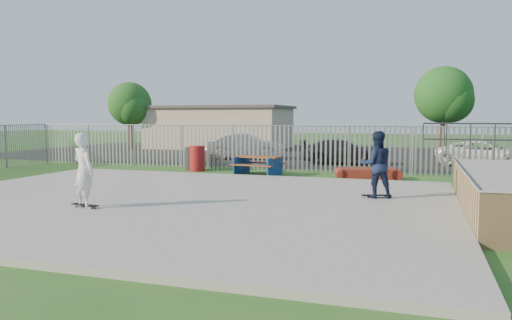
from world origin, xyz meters
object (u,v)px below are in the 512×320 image
(trash_bin_red, at_px, (197,158))
(car_white, at_px, (485,154))
(tree_mid, at_px, (444,95))
(skater_white, at_px, (84,170))
(funbox, at_px, (368,174))
(trash_bin_grey, at_px, (192,158))
(car_silver, at_px, (247,146))
(skater_navy, at_px, (376,164))
(picnic_table, at_px, (258,165))
(car_dark, at_px, (343,152))
(tree_left, at_px, (130,104))

(trash_bin_red, bearing_deg, car_white, 25.99)
(tree_mid, height_order, skater_white, tree_mid)
(funbox, height_order, trash_bin_grey, trash_bin_grey)
(car_white, bearing_deg, car_silver, 103.18)
(car_white, xyz_separation_m, skater_white, (-10.87, -15.73, 0.44))
(tree_mid, bearing_deg, skater_white, -111.11)
(car_white, xyz_separation_m, tree_mid, (-1.61, 8.24, 3.14))
(trash_bin_grey, xyz_separation_m, car_white, (12.75, 5.62, 0.12))
(skater_navy, bearing_deg, trash_bin_grey, -53.45)
(skater_white, bearing_deg, tree_mid, -89.13)
(picnic_table, xyz_separation_m, skater_white, (-1.56, -9.17, 0.68))
(trash_bin_red, distance_m, car_silver, 6.41)
(tree_mid, distance_m, skater_navy, 20.47)
(car_white, bearing_deg, skater_white, 160.41)
(trash_bin_red, height_order, tree_mid, tree_mid)
(car_silver, bearing_deg, car_dark, -118.27)
(picnic_table, relative_size, car_silver, 0.47)
(car_white, relative_size, skater_white, 2.38)
(trash_bin_grey, xyz_separation_m, skater_navy, (8.64, -6.29, 0.56))
(skater_navy, bearing_deg, car_dark, -94.33)
(car_dark, bearing_deg, picnic_table, 145.53)
(skater_white, bearing_deg, tree_left, -38.21)
(trash_bin_red, xyz_separation_m, skater_white, (1.45, -9.73, 0.52))
(picnic_table, bearing_deg, tree_left, 145.65)
(car_dark, bearing_deg, funbox, -171.30)
(funbox, relative_size, skater_navy, 1.21)
(car_silver, xyz_separation_m, car_dark, (5.59, -1.37, -0.10))
(trash_bin_red, relative_size, tree_mid, 0.20)
(car_silver, bearing_deg, funbox, -147.87)
(trash_bin_grey, bearing_deg, tree_left, 131.82)
(tree_left, bearing_deg, car_white, -15.45)
(picnic_table, height_order, trash_bin_red, trash_bin_red)
(car_dark, relative_size, skater_navy, 2.29)
(picnic_table, distance_m, skater_white, 9.33)
(tree_left, bearing_deg, car_silver, -28.32)
(trash_bin_grey, relative_size, tree_left, 0.21)
(tree_left, bearing_deg, car_dark, -23.85)
(tree_left, xyz_separation_m, skater_white, (12.75, -22.26, -2.25))
(car_white, bearing_deg, car_dark, 113.35)
(trash_bin_grey, distance_m, car_white, 13.93)
(trash_bin_red, bearing_deg, trash_bin_grey, 138.34)
(skater_navy, bearing_deg, tree_left, -60.78)
(funbox, height_order, trash_bin_red, trash_bin_red)
(trash_bin_red, relative_size, car_dark, 0.26)
(skater_navy, xyz_separation_m, skater_white, (-6.75, -3.83, 0.00))
(skater_navy, height_order, skater_white, same)
(car_dark, xyz_separation_m, tree_left, (-16.96, 7.50, 2.70))
(skater_navy, bearing_deg, funbox, -99.42)
(trash_bin_red, bearing_deg, picnic_table, -10.47)
(picnic_table, bearing_deg, car_dark, 72.66)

